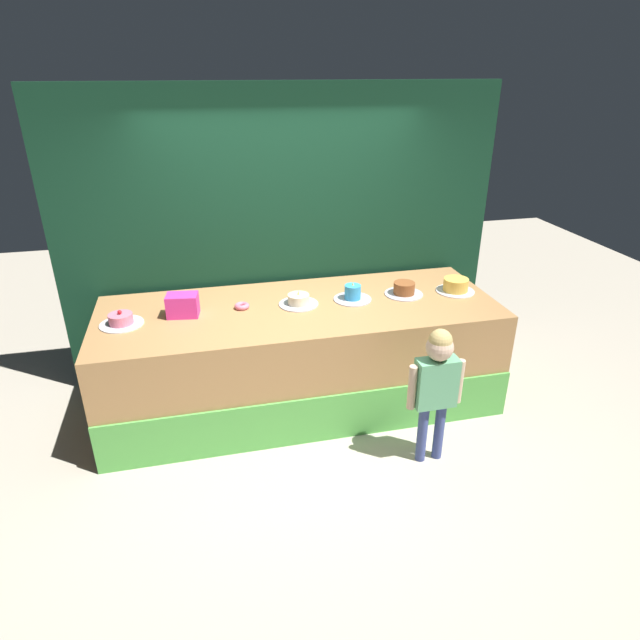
% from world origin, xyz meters
% --- Properties ---
extents(ground_plane, '(12.00, 12.00, 0.00)m').
position_xyz_m(ground_plane, '(0.00, 0.00, 0.00)').
color(ground_plane, '#BCB29E').
extents(stage_platform, '(3.41, 1.27, 0.94)m').
position_xyz_m(stage_platform, '(0.00, 0.62, 0.47)').
color(stage_platform, '#B27F4C').
rests_on(stage_platform, ground_plane).
extents(curtain_backdrop, '(4.09, 0.08, 2.70)m').
position_xyz_m(curtain_backdrop, '(0.00, 1.35, 1.35)').
color(curtain_backdrop, '#113823').
rests_on(curtain_backdrop, ground_plane).
extents(child_figure, '(0.44, 0.20, 1.13)m').
position_xyz_m(child_figure, '(0.81, -0.41, 0.73)').
color(child_figure, '#3F4C8C').
rests_on(child_figure, ground_plane).
extents(pink_box, '(0.27, 0.21, 0.19)m').
position_xyz_m(pink_box, '(-0.97, 0.67, 1.04)').
color(pink_box, '#E7339B').
rests_on(pink_box, stage_platform).
extents(donut, '(0.13, 0.13, 0.04)m').
position_xyz_m(donut, '(-0.48, 0.70, 0.97)').
color(donut, pink).
rests_on(donut, stage_platform).
extents(cake_far_left, '(0.34, 0.34, 0.13)m').
position_xyz_m(cake_far_left, '(-1.45, 0.60, 0.98)').
color(cake_far_left, silver).
rests_on(cake_far_left, stage_platform).
extents(cake_left, '(0.34, 0.34, 0.13)m').
position_xyz_m(cake_left, '(0.00, 0.67, 0.98)').
color(cake_left, silver).
rests_on(cake_left, stage_platform).
extents(cake_center, '(0.33, 0.33, 0.17)m').
position_xyz_m(cake_center, '(0.48, 0.66, 1.00)').
color(cake_center, silver).
rests_on(cake_center, stage_platform).
extents(cake_right, '(0.34, 0.34, 0.11)m').
position_xyz_m(cake_right, '(0.97, 0.67, 0.99)').
color(cake_right, silver).
rests_on(cake_right, stage_platform).
extents(cake_far_right, '(0.35, 0.35, 0.12)m').
position_xyz_m(cake_far_right, '(1.45, 0.63, 1.00)').
color(cake_far_right, silver).
rests_on(cake_far_right, stage_platform).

